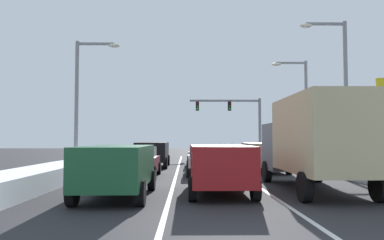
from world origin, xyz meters
name	(u,v)px	position (x,y,z in m)	size (l,w,h in m)	color
ground_plane	(209,176)	(0.00, 13.82, 0.00)	(120.00, 120.00, 0.00)	#28282B
lane_stripe_between_right_lane_and_center_lane	(234,171)	(1.70, 17.28, 0.00)	(0.14, 38.01, 0.01)	silver
lane_stripe_between_center_lane_and_left_lane	(177,171)	(-1.70, 17.28, 0.00)	(0.14, 38.01, 0.01)	silver
snow_bank_right_shoulder	(322,166)	(7.00, 17.28, 0.27)	(1.36, 38.01, 0.54)	white
snow_bank_left_shoulder	(88,165)	(-7.00, 17.28, 0.37)	(1.91, 38.01, 0.74)	white
box_truck_right_lane_nearest	(314,139)	(3.50, 8.27, 1.90)	(2.53, 7.20, 3.36)	slate
suv_tan_right_lane_second	(264,154)	(3.33, 16.41, 1.02)	(2.16, 4.90, 1.67)	#937F60
sedan_white_right_lane_third	(250,155)	(3.49, 22.10, 0.76)	(2.00, 4.50, 1.51)	silver
suv_red_center_lane_nearest	(219,164)	(-0.02, 7.75, 1.02)	(2.16, 4.90, 1.67)	maroon
sedan_silver_center_lane_second	(205,160)	(-0.16, 14.77, 0.76)	(2.00, 4.50, 1.51)	#B7BABF
sedan_navy_center_lane_third	(202,156)	(-0.11, 20.67, 0.76)	(2.00, 4.50, 1.51)	navy
suv_green_left_lane_nearest	(118,166)	(-3.40, 6.92, 1.02)	(2.16, 4.90, 1.67)	#1E5633
sedan_maroon_left_lane_second	(139,162)	(-3.55, 13.53, 0.76)	(2.00, 4.50, 1.51)	maroon
suv_black_left_lane_third	(153,152)	(-3.45, 20.46, 1.02)	(2.16, 4.90, 1.67)	black
traffic_light_gantry	(238,114)	(4.27, 34.54, 4.50)	(7.54, 0.47, 6.20)	slate
street_lamp_right_near	(340,82)	(7.44, 15.55, 5.09)	(2.66, 0.36, 8.55)	gray
street_lamp_right_mid	(301,102)	(7.35, 22.46, 4.65)	(2.66, 0.36, 7.71)	gray
street_lamp_left_mid	(83,92)	(-7.31, 17.06, 4.66)	(2.66, 0.36, 7.74)	gray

